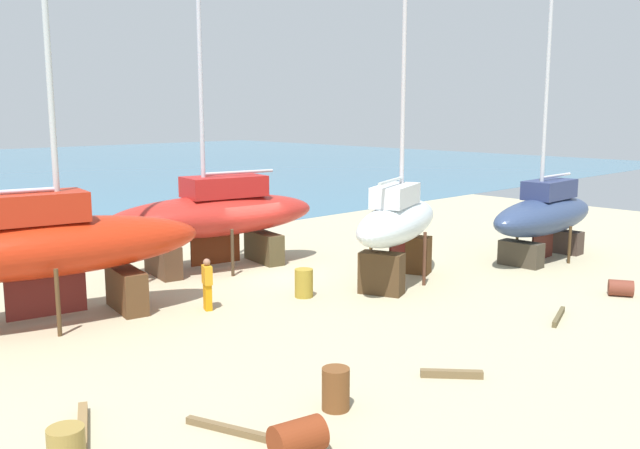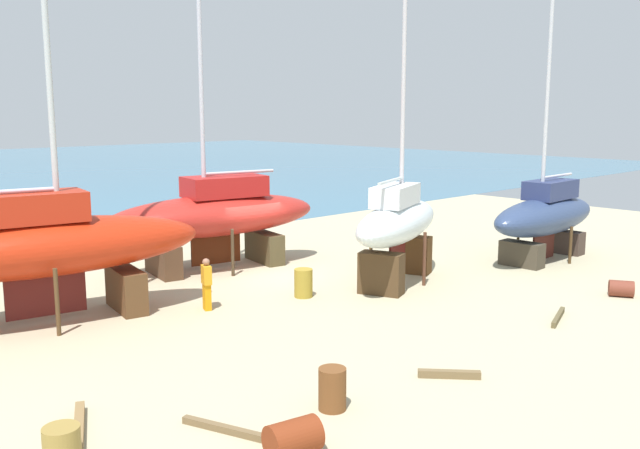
{
  "view_description": "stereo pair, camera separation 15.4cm",
  "coord_description": "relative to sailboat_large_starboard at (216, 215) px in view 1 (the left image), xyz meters",
  "views": [
    {
      "loc": [
        -15.9,
        -19.26,
        6.05
      ],
      "look_at": [
        0.68,
        -1.97,
        2.03
      ],
      "focal_mm": 38.42,
      "sensor_mm": 36.0,
      "label": 1
    },
    {
      "loc": [
        -15.79,
        -19.37,
        6.05
      ],
      "look_at": [
        0.68,
        -1.97,
        2.03
      ],
      "focal_mm": 38.42,
      "sensor_mm": 36.0,
      "label": 2
    }
  ],
  "objects": [
    {
      "name": "ground_plane",
      "position": [
        0.93,
        -6.55,
        -2.09
      ],
      "size": [
        52.48,
        52.48,
        0.0
      ],
      "primitive_type": "plane",
      "color": "tan"
    },
    {
      "name": "timber_plank_near",
      "position": [
        3.38,
        -12.32,
        -2.0
      ],
      "size": [
        1.73,
        0.71,
        0.16
      ],
      "primitive_type": "cube",
      "rotation": [
        0.0,
        0.0,
        0.34
      ],
      "color": "brown",
      "rests_on": "ground"
    },
    {
      "name": "timber_plank_far",
      "position": [
        -2.52,
        -12.75,
        -2.0
      ],
      "size": [
        1.08,
        1.17,
        0.18
      ],
      "primitive_type": "cube",
      "rotation": [
        0.0,
        0.0,
        2.3
      ],
      "color": "brown",
      "rests_on": "ground"
    },
    {
      "name": "barrel_tipped_left",
      "position": [
        -0.34,
        -5.36,
        -1.62
      ],
      "size": [
        0.73,
        0.73,
        0.93
      ],
      "primitive_type": "cylinder",
      "rotation": [
        0.0,
        0.0,
        1.82
      ],
      "color": "olive",
      "rests_on": "ground"
    },
    {
      "name": "barrel_by_slipway",
      "position": [
        -10.61,
        -10.63,
        -1.7
      ],
      "size": [
        0.72,
        0.72,
        0.76
      ],
      "primitive_type": "cylinder",
      "rotation": [
        0.0,
        0.0,
        3.0
      ],
      "color": "olive",
      "rests_on": "ground"
    },
    {
      "name": "sailboat_mid_port",
      "position": [
        -7.56,
        -2.31,
        0.15
      ],
      "size": [
        9.54,
        4.13,
        15.18
      ],
      "rotation": [
        0.0,
        0.0,
        -0.18
      ],
      "color": "brown",
      "rests_on": "ground"
    },
    {
      "name": "worker",
      "position": [
        -3.46,
        -4.43,
        -1.25
      ],
      "size": [
        0.38,
        0.5,
        1.61
      ],
      "rotation": [
        0.0,
        0.0,
        2.79
      ],
      "color": "orange",
      "rests_on": "ground"
    },
    {
      "name": "barrel_rust_near",
      "position": [
        -5.63,
        -12.1,
        -1.65
      ],
      "size": [
        0.78,
        0.78,
        0.88
      ],
      "primitive_type": "cylinder",
      "rotation": [
        0.0,
        0.0,
        0.49
      ],
      "color": "brown",
      "rests_on": "ground"
    },
    {
      "name": "sailboat_far_slipway",
      "position": [
        3.31,
        -6.24,
        0.01
      ],
      "size": [
        6.85,
        4.16,
        10.68
      ],
      "rotation": [
        0.0,
        0.0,
        0.38
      ],
      "color": "#54351A",
      "rests_on": "ground"
    },
    {
      "name": "sailboat_large_starboard",
      "position": [
        0.0,
        0.0,
        0.0
      ],
      "size": [
        8.8,
        4.17,
        14.73
      ],
      "rotation": [
        0.0,
        0.0,
        2.96
      ],
      "color": "#4F3422",
      "rests_on": "ground"
    },
    {
      "name": "barrel_tipped_center",
      "position": [
        -7.44,
        -12.96,
        -1.76
      ],
      "size": [
        1.05,
        0.81,
        0.64
      ],
      "primitive_type": "cylinder",
      "rotation": [
        1.57,
        0.0,
        4.52
      ],
      "color": "maroon",
      "rests_on": "ground"
    },
    {
      "name": "timber_short_cross",
      "position": [
        -10.01,
        -9.89,
        -1.99
      ],
      "size": [
        1.39,
        2.67,
        0.19
      ],
      "primitive_type": "cube",
      "rotation": [
        0.0,
        0.0,
        1.13
      ],
      "color": "olive",
      "rests_on": "ground"
    },
    {
      "name": "timber_long_fore",
      "position": [
        -7.78,
        -11.54,
        -2.02
      ],
      "size": [
        0.87,
        2.06,
        0.14
      ],
      "primitive_type": "cube",
      "rotation": [
        0.0,
        0.0,
        1.92
      ],
      "color": "brown",
      "rests_on": "ground"
    },
    {
      "name": "barrel_ochre",
      "position": [
        7.26,
        -12.49,
        -1.82
      ],
      "size": [
        0.84,
        0.92,
        0.54
      ],
      "primitive_type": "cylinder",
      "rotation": [
        1.57,
        0.0,
        3.66
      ],
      "color": "brown",
      "rests_on": "ground"
    },
    {
      "name": "sailboat_small_center",
      "position": [
        10.65,
        -7.86,
        -0.26
      ],
      "size": [
        7.17,
        2.4,
        12.64
      ],
      "rotation": [
        0.0,
        0.0,
        3.17
      ],
      "color": "#42392C",
      "rests_on": "ground"
    }
  ]
}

